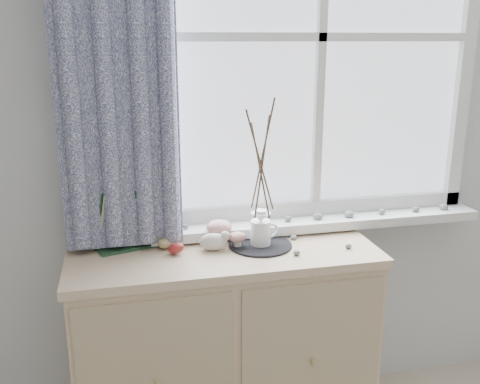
{
  "coord_description": "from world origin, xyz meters",
  "views": [
    {
      "loc": [
        -0.52,
        -0.14,
        1.64
      ],
      "look_at": [
        -0.1,
        1.7,
        1.1
      ],
      "focal_mm": 40.0,
      "sensor_mm": 36.0,
      "label": 1
    }
  ],
  "objects": [
    {
      "name": "sideboard",
      "position": [
        -0.15,
        1.75,
        0.43
      ],
      "size": [
        1.2,
        0.45,
        0.85
      ],
      "color": "beige",
      "rests_on": "ground"
    },
    {
      "name": "botanical_book",
      "position": [
        -0.48,
        1.86,
        0.97
      ],
      "size": [
        0.38,
        0.23,
        0.25
      ],
      "primitive_type": null,
      "rotation": [
        0.0,
        0.0,
        0.29
      ],
      "color": "#1C3A23",
      "rests_on": "sideboard"
    },
    {
      "name": "toadstool_cluster",
      "position": [
        -0.14,
        1.83,
        0.91
      ],
      "size": [
        0.15,
        0.16,
        0.1
      ],
      "color": "white",
      "rests_on": "sideboard"
    },
    {
      "name": "wooden_eggs",
      "position": [
        -0.38,
        1.83,
        0.88
      ],
      "size": [
        0.13,
        0.17,
        0.06
      ],
      "color": "tan",
      "rests_on": "sideboard"
    },
    {
      "name": "songbird_figurine",
      "position": [
        -0.19,
        1.78,
        0.89
      ],
      "size": [
        0.16,
        0.09,
        0.08
      ],
      "primitive_type": null,
      "rotation": [
        0.0,
        0.0,
        -0.16
      ],
      "color": "beige",
      "rests_on": "sideboard"
    },
    {
      "name": "crocheted_doily",
      "position": [
        0.0,
        1.78,
        0.85
      ],
      "size": [
        0.25,
        0.25,
        0.01
      ],
      "primitive_type": "cylinder",
      "color": "black",
      "rests_on": "sideboard"
    },
    {
      "name": "twig_pitcher",
      "position": [
        0.0,
        1.78,
        1.2
      ],
      "size": [
        0.23,
        0.23,
        0.6
      ],
      "rotation": [
        0.0,
        0.0,
        0.1
      ],
      "color": "white",
      "rests_on": "crocheted_doily"
    },
    {
      "name": "sideboard_pebbles",
      "position": [
        0.2,
        1.71,
        0.86
      ],
      "size": [
        0.25,
        0.18,
        0.02
      ],
      "color": "gray",
      "rests_on": "sideboard"
    }
  ]
}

